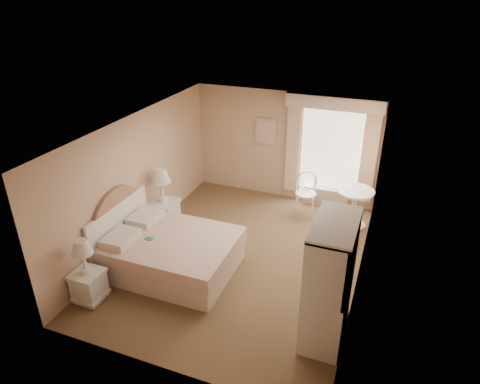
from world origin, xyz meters
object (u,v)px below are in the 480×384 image
at_px(bed, 166,251).
at_px(nightstand_far, 163,207).
at_px(round_table, 354,202).
at_px(nightstand_near, 87,278).
at_px(cafe_chair, 306,190).
at_px(armoire, 329,290).

height_order(bed, nightstand_far, bed).
bearing_deg(round_table, nightstand_near, -132.58).
bearing_deg(cafe_chair, round_table, -19.85).
xyz_separation_m(nightstand_near, nightstand_far, (0.00, 2.36, 0.08)).
distance_m(nightstand_far, armoire, 4.05).
distance_m(nightstand_far, round_table, 3.91).
relative_size(bed, nightstand_far, 1.64).
height_order(bed, cafe_chair, bed).
relative_size(round_table, armoire, 0.44).
relative_size(nightstand_far, round_table, 1.63).
relative_size(bed, armoire, 1.17).
distance_m(bed, nightstand_near, 1.40).
relative_size(round_table, cafe_chair, 0.88).
distance_m(nightstand_near, armoire, 3.73).
bearing_deg(nightstand_near, cafe_chair, 58.45).
bearing_deg(cafe_chair, armoire, -80.34).
bearing_deg(bed, armoire, -10.65).
bearing_deg(nightstand_near, nightstand_far, 90.00).
distance_m(bed, nightstand_far, 1.38).
xyz_separation_m(nightstand_far, armoire, (3.65, -1.72, 0.27)).
bearing_deg(round_table, cafe_chair, 168.30).
xyz_separation_m(nightstand_near, armoire, (3.65, 0.64, 0.35)).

